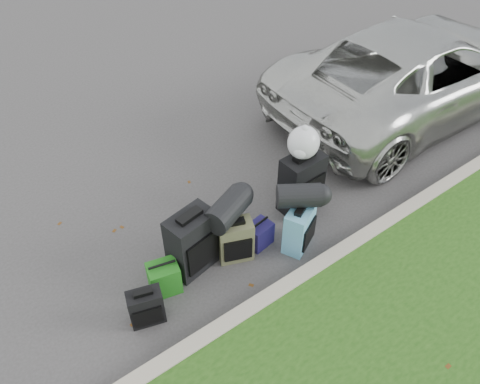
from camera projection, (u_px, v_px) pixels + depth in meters
ground at (255, 228)px, 6.10m from camera, size 120.00×120.00×0.00m
curb at (308, 274)px, 5.45m from camera, size 120.00×0.18×0.15m
suv at (417, 70)px, 7.79m from camera, size 5.37×2.58×1.47m
suitcase_small_black at (146, 307)px, 4.94m from camera, size 0.41×0.30×0.45m
suitcase_large_black_left at (192, 242)px, 5.39m from camera, size 0.61×0.44×0.81m
suitcase_olive at (235, 240)px, 5.58m from camera, size 0.48×0.39×0.57m
suitcase_teal at (299, 228)px, 5.69m from camera, size 0.49×0.41×0.61m
suitcase_large_black_right at (301, 183)px, 6.14m from camera, size 0.57×0.36×0.84m
tote_green at (164, 278)px, 5.27m from camera, size 0.40×0.35×0.39m
tote_navy at (259, 234)px, 5.81m from camera, size 0.34×0.29×0.33m
duffel_left at (228, 209)px, 5.34m from camera, size 0.67×0.52×0.32m
duffel_right at (299, 196)px, 5.46m from camera, size 0.59×0.52×0.29m
trash_bag at (304, 143)px, 5.75m from camera, size 0.41×0.41×0.41m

